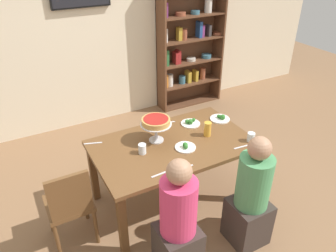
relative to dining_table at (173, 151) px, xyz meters
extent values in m
plane|color=#846042|center=(0.00, 0.00, -0.65)|extent=(12.00, 12.00, 0.00)
cube|color=beige|center=(0.00, 2.20, 0.75)|extent=(8.00, 0.12, 2.80)
cube|color=brown|center=(0.00, 0.00, 0.07)|extent=(1.58, 0.97, 0.04)
cube|color=brown|center=(-0.73, -0.42, -0.30)|extent=(0.07, 0.07, 0.70)
cube|color=brown|center=(0.73, -0.42, -0.30)|extent=(0.07, 0.07, 0.70)
cube|color=brown|center=(-0.73, 0.42, -0.30)|extent=(0.07, 0.07, 0.70)
cube|color=brown|center=(0.73, 0.42, -0.30)|extent=(0.07, 0.07, 0.70)
cube|color=brown|center=(0.90, 1.98, 0.45)|extent=(0.03, 0.30, 2.20)
cube|color=brown|center=(1.97, 1.98, 0.45)|extent=(0.03, 0.30, 2.20)
cube|color=brown|center=(1.43, 2.12, 0.45)|extent=(1.10, 0.02, 2.20)
cube|color=brown|center=(1.43, 1.98, -0.64)|extent=(1.04, 0.28, 0.02)
cube|color=brown|center=(1.43, 1.98, -0.27)|extent=(1.04, 0.28, 0.02)
cube|color=brown|center=(1.43, 1.98, 0.09)|extent=(1.04, 0.28, 0.02)
cube|color=brown|center=(1.43, 1.98, 0.46)|extent=(1.04, 0.28, 0.02)
cube|color=brown|center=(1.43, 1.98, 0.83)|extent=(1.04, 0.28, 0.02)
cube|color=orange|center=(0.96, 1.98, -0.15)|extent=(0.05, 0.13, 0.22)
cylinder|color=silver|center=(1.05, 1.98, -0.16)|extent=(0.11, 0.11, 0.20)
cylinder|color=#3D7084|center=(1.28, 1.98, -0.20)|extent=(0.11, 0.11, 0.13)
cube|color=#B7932D|center=(1.40, 1.98, -0.17)|extent=(0.06, 0.13, 0.19)
cube|color=#B7932D|center=(1.54, 1.98, -0.17)|extent=(0.05, 0.13, 0.18)
cylinder|color=brown|center=(1.69, 1.98, -0.16)|extent=(0.09, 0.09, 0.20)
cube|color=#2D6B38|center=(0.97, 1.98, 0.23)|extent=(0.07, 0.13, 0.25)
cube|color=maroon|center=(1.15, 1.98, 0.20)|extent=(0.04, 0.13, 0.18)
cube|color=maroon|center=(1.19, 1.98, 0.21)|extent=(0.05, 0.13, 0.21)
cylinder|color=beige|center=(1.44, 1.98, 0.13)|extent=(0.15, 0.15, 0.04)
cylinder|color=#3D7084|center=(1.75, 1.98, 0.13)|extent=(0.16, 0.16, 0.06)
cylinder|color=silver|center=(0.97, 1.98, 0.57)|extent=(0.07, 0.07, 0.21)
cube|color=#B7932D|center=(1.21, 1.98, 0.57)|extent=(0.06, 0.10, 0.20)
cylinder|color=brown|center=(1.30, 1.98, 0.55)|extent=(0.10, 0.10, 0.16)
cube|color=navy|center=(1.57, 1.98, 0.60)|extent=(0.05, 0.13, 0.25)
cube|color=#7A3370|center=(1.63, 1.98, 0.57)|extent=(0.04, 0.11, 0.19)
cube|color=#3D3838|center=(1.75, 1.98, 0.56)|extent=(0.05, 0.13, 0.18)
cylinder|color=brown|center=(1.93, 1.98, 0.49)|extent=(0.17, 0.17, 0.04)
cube|color=#7A3370|center=(0.96, 1.98, 0.95)|extent=(0.06, 0.11, 0.21)
cylinder|color=brown|center=(1.23, 1.98, 0.87)|extent=(0.15, 0.15, 0.06)
cylinder|color=#3D7084|center=(1.49, 1.98, 0.87)|extent=(0.14, 0.14, 0.05)
cylinder|color=silver|center=(1.72, 1.98, 0.95)|extent=(0.12, 0.12, 0.22)
cube|color=#382D28|center=(-0.37, -0.76, -0.43)|extent=(0.34, 0.34, 0.45)
cylinder|color=#D63866|center=(-0.37, -0.76, 0.05)|extent=(0.30, 0.30, 0.50)
sphere|color=#A87A5B|center=(-0.37, -0.76, 0.40)|extent=(0.20, 0.20, 0.20)
cube|color=#382D28|center=(0.36, -0.81, -0.43)|extent=(0.34, 0.34, 0.45)
cylinder|color=#4C935B|center=(0.36, -0.81, 0.05)|extent=(0.30, 0.30, 0.50)
sphere|color=#A87A5B|center=(0.36, -0.81, 0.40)|extent=(0.20, 0.20, 0.20)
cube|color=brown|center=(-1.09, -0.01, -0.22)|extent=(0.40, 0.40, 0.04)
cube|color=brown|center=(-1.09, -0.19, 0.01)|extent=(0.36, 0.04, 0.42)
cylinder|color=brown|center=(-1.26, 0.17, -0.45)|extent=(0.04, 0.04, 0.41)
cylinder|color=brown|center=(-0.91, 0.17, -0.45)|extent=(0.04, 0.04, 0.41)
cylinder|color=brown|center=(-1.26, -0.18, -0.45)|extent=(0.04, 0.04, 0.41)
cylinder|color=brown|center=(-0.91, -0.18, -0.45)|extent=(0.04, 0.04, 0.41)
cylinder|color=silver|center=(-0.12, 0.13, 0.09)|extent=(0.15, 0.15, 0.01)
cylinder|color=silver|center=(-0.12, 0.13, 0.19)|extent=(0.03, 0.03, 0.18)
cylinder|color=silver|center=(-0.12, 0.13, 0.28)|extent=(0.31, 0.31, 0.01)
cylinder|color=tan|center=(-0.12, 0.13, 0.31)|extent=(0.28, 0.28, 0.05)
cylinder|color=maroon|center=(-0.12, 0.13, 0.34)|extent=(0.25, 0.25, 0.00)
cylinder|color=white|center=(0.07, -0.13, 0.09)|extent=(0.21, 0.21, 0.01)
sphere|color=#2D7028|center=(0.06, -0.13, 0.13)|extent=(0.05, 0.05, 0.05)
sphere|color=#2D7028|center=(0.06, -0.16, 0.12)|extent=(0.04, 0.04, 0.04)
cylinder|color=white|center=(0.36, 0.24, 0.09)|extent=(0.21, 0.21, 0.01)
sphere|color=#2D7028|center=(0.35, 0.23, 0.13)|extent=(0.06, 0.06, 0.06)
sphere|color=#2D7028|center=(0.32, 0.25, 0.13)|extent=(0.05, 0.05, 0.05)
sphere|color=#2D7028|center=(0.41, 0.26, 0.12)|extent=(0.04, 0.04, 0.04)
cylinder|color=white|center=(0.71, 0.17, 0.09)|extent=(0.22, 0.22, 0.01)
sphere|color=#2D7028|center=(0.72, 0.14, 0.13)|extent=(0.06, 0.06, 0.06)
sphere|color=#2D7028|center=(0.71, 0.17, 0.12)|extent=(0.04, 0.04, 0.04)
sphere|color=#2D7028|center=(0.70, 0.20, 0.12)|extent=(0.04, 0.04, 0.04)
cylinder|color=gold|center=(0.39, -0.04, 0.16)|extent=(0.08, 0.08, 0.15)
cylinder|color=gold|center=(0.03, 0.33, 0.17)|extent=(0.07, 0.07, 0.16)
cylinder|color=white|center=(-0.34, -0.01, 0.14)|extent=(0.07, 0.07, 0.10)
cylinder|color=white|center=(0.71, -0.34, 0.13)|extent=(0.08, 0.08, 0.09)
cube|color=silver|center=(-0.33, -0.37, 0.09)|extent=(0.18, 0.03, 0.00)
cube|color=silver|center=(-0.70, 0.38, 0.09)|extent=(0.18, 0.07, 0.00)
cube|color=silver|center=(-0.10, -0.39, 0.09)|extent=(0.18, 0.03, 0.00)
cube|color=silver|center=(0.57, -0.38, 0.09)|extent=(0.18, 0.03, 0.00)
cube|color=silver|center=(0.15, 0.39, 0.09)|extent=(0.18, 0.06, 0.00)
camera|label=1|loc=(-1.34, -2.38, 1.90)|focal=35.00mm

